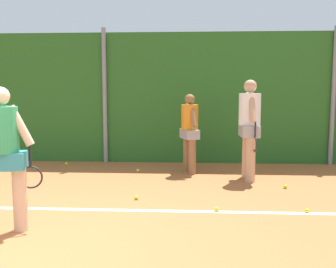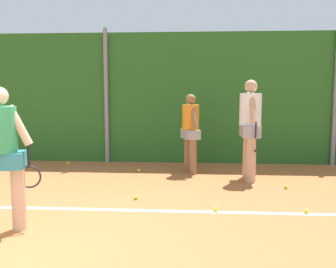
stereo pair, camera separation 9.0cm
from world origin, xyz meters
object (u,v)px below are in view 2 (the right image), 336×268
(tennis_ball_3, at_px, (306,211))
(tennis_ball_4, at_px, (215,209))
(player_midcourt, at_px, (250,124))
(tennis_ball_5, at_px, (139,170))
(tennis_ball_7, at_px, (136,197))
(tennis_ball_0, at_px, (68,163))
(tennis_ball_1, at_px, (286,187))
(player_foreground_near, at_px, (2,151))
(player_backcourt_far, at_px, (191,129))

(tennis_ball_3, height_order, tennis_ball_4, same)
(player_midcourt, height_order, tennis_ball_5, player_midcourt)
(tennis_ball_5, xyz_separation_m, tennis_ball_7, (0.24, -1.98, 0.00))
(tennis_ball_0, distance_m, tennis_ball_1, 4.79)
(player_foreground_near, relative_size, tennis_ball_3, 26.48)
(tennis_ball_0, bearing_deg, player_foreground_near, -82.02)
(player_midcourt, xyz_separation_m, tennis_ball_4, (-0.73, -1.97, -1.02))
(player_backcourt_far, height_order, tennis_ball_4, player_backcourt_far)
(tennis_ball_3, xyz_separation_m, tennis_ball_4, (-1.26, -0.01, 0.00))
(tennis_ball_1, distance_m, tennis_ball_7, 2.62)
(player_backcourt_far, relative_size, tennis_ball_7, 24.39)
(tennis_ball_1, distance_m, tennis_ball_4, 1.84)
(tennis_ball_0, xyz_separation_m, tennis_ball_7, (1.95, -2.61, 0.00))
(player_backcourt_far, distance_m, tennis_ball_3, 3.13)
(tennis_ball_1, xyz_separation_m, tennis_ball_5, (-2.73, 1.16, 0.00))
(player_midcourt, xyz_separation_m, tennis_ball_3, (0.53, -1.96, -1.02))
(player_midcourt, distance_m, tennis_ball_7, 2.63)
(tennis_ball_0, height_order, tennis_ball_4, same)
(tennis_ball_1, xyz_separation_m, tennis_ball_4, (-1.27, -1.33, 0.00))
(player_backcourt_far, height_order, tennis_ball_7, player_backcourt_far)
(player_backcourt_far, bearing_deg, player_midcourt, -136.99)
(tennis_ball_5, bearing_deg, tennis_ball_1, -22.99)
(player_midcourt, xyz_separation_m, tennis_ball_1, (0.55, -0.63, -1.02))
(player_backcourt_far, xyz_separation_m, tennis_ball_7, (-0.82, -2.02, -0.87))
(player_foreground_near, xyz_separation_m, tennis_ball_0, (-0.56, 4.03, -0.95))
(tennis_ball_0, relative_size, tennis_ball_7, 1.00)
(tennis_ball_0, xyz_separation_m, tennis_ball_1, (4.44, -1.79, 0.00))
(tennis_ball_4, bearing_deg, tennis_ball_1, 46.32)
(player_midcourt, height_order, tennis_ball_4, player_midcourt)
(player_foreground_near, bearing_deg, tennis_ball_3, 0.91)
(player_backcourt_far, bearing_deg, tennis_ball_5, 71.92)
(tennis_ball_1, bearing_deg, player_midcourt, 130.77)
(tennis_ball_4, bearing_deg, player_midcourt, 69.71)
(tennis_ball_0, xyz_separation_m, tennis_ball_4, (3.16, -3.13, 0.00))
(player_backcourt_far, distance_m, tennis_ball_7, 2.35)
(player_backcourt_far, bearing_deg, tennis_ball_0, 57.62)
(tennis_ball_0, distance_m, tennis_ball_5, 1.83)
(player_foreground_near, distance_m, tennis_ball_4, 2.91)
(tennis_ball_0, relative_size, tennis_ball_5, 1.00)
(player_foreground_near, bearing_deg, tennis_ball_4, 6.71)
(player_foreground_near, height_order, player_midcourt, player_midcourt)
(tennis_ball_3, bearing_deg, tennis_ball_1, 89.21)
(tennis_ball_1, xyz_separation_m, tennis_ball_3, (-0.02, -1.32, 0.00))
(tennis_ball_7, bearing_deg, tennis_ball_4, -23.04)
(player_backcourt_far, bearing_deg, player_foreground_near, 126.96)
(player_midcourt, bearing_deg, tennis_ball_0, -108.22)
(tennis_ball_0, height_order, tennis_ball_3, same)
(tennis_ball_0, bearing_deg, tennis_ball_3, -35.18)
(tennis_ball_3, xyz_separation_m, tennis_ball_5, (-2.71, 2.48, 0.00))
(tennis_ball_3, relative_size, tennis_ball_5, 1.00)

